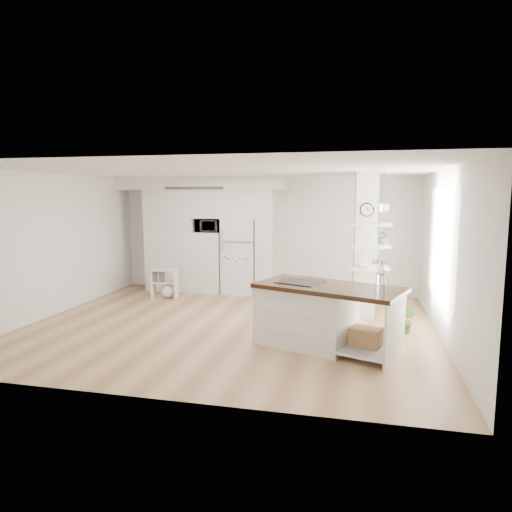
{
  "coord_description": "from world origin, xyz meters",
  "views": [
    {
      "loc": [
        2.2,
        -7.51,
        2.29
      ],
      "look_at": [
        0.26,
        0.9,
        1.13
      ],
      "focal_mm": 32.0,
      "sensor_mm": 36.0,
      "label": 1
    }
  ],
  "objects_px": {
    "kitchen_island": "(313,313)",
    "floor_plant_a": "(407,320)",
    "bookshelf": "(166,285)",
    "refrigerator": "(240,256)"
  },
  "relations": [
    {
      "from": "kitchen_island",
      "to": "floor_plant_a",
      "type": "xyz_separation_m",
      "value": [
        1.46,
        0.93,
        -0.27
      ]
    },
    {
      "from": "bookshelf",
      "to": "kitchen_island",
      "type": "bearing_deg",
      "value": -44.24
    },
    {
      "from": "refrigerator",
      "to": "floor_plant_a",
      "type": "bearing_deg",
      "value": -35.1
    },
    {
      "from": "refrigerator",
      "to": "kitchen_island",
      "type": "bearing_deg",
      "value": -58.82
    },
    {
      "from": "kitchen_island",
      "to": "bookshelf",
      "type": "relative_size",
      "value": 3.6
    },
    {
      "from": "refrigerator",
      "to": "bookshelf",
      "type": "height_order",
      "value": "refrigerator"
    },
    {
      "from": "refrigerator",
      "to": "bookshelf",
      "type": "relative_size",
      "value": 2.69
    },
    {
      "from": "floor_plant_a",
      "to": "refrigerator",
      "type": "bearing_deg",
      "value": 144.9
    },
    {
      "from": "kitchen_island",
      "to": "floor_plant_a",
      "type": "height_order",
      "value": "kitchen_island"
    },
    {
      "from": "refrigerator",
      "to": "kitchen_island",
      "type": "xyz_separation_m",
      "value": [
        2.06,
        -3.41,
        -0.38
      ]
    }
  ]
}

